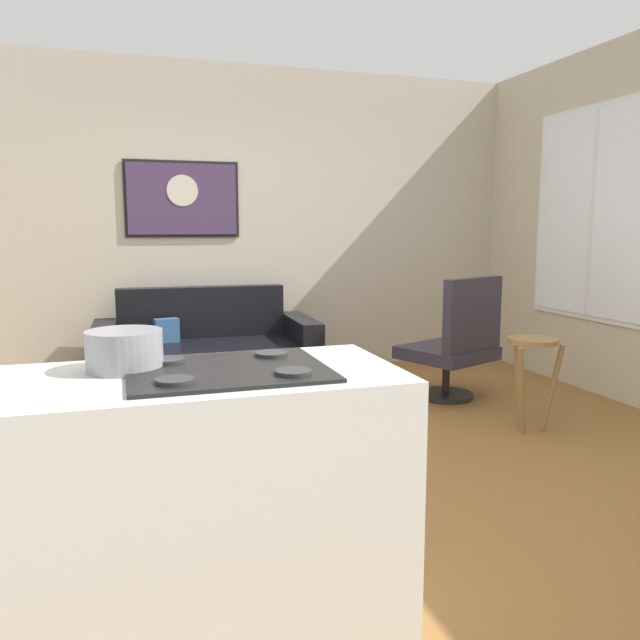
# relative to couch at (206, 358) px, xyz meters

# --- Properties ---
(ground) EXTENTS (6.40, 6.40, 0.04)m
(ground) POSITION_rel_couch_xyz_m (0.45, -1.83, -0.30)
(ground) COLOR brown
(back_wall) EXTENTS (6.40, 0.05, 2.80)m
(back_wall) POSITION_rel_couch_xyz_m (0.45, 0.59, 1.12)
(back_wall) COLOR #BFB39E
(back_wall) RESTS_ON ground
(couch) EXTENTS (1.81, 0.91, 0.85)m
(couch) POSITION_rel_couch_xyz_m (0.00, 0.00, 0.00)
(couch) COLOR black
(couch) RESTS_ON ground
(coffee_table) EXTENTS (0.99, 0.56, 0.43)m
(coffee_table) POSITION_rel_couch_xyz_m (0.08, -1.24, 0.12)
(coffee_table) COLOR silver
(coffee_table) RESTS_ON ground
(armchair) EXTENTS (0.81, 0.80, 0.98)m
(armchair) POSITION_rel_couch_xyz_m (1.84, -0.89, 0.17)
(armchair) COLOR black
(armchair) RESTS_ON ground
(bar_stool) EXTENTS (0.38, 0.37, 0.63)m
(bar_stool) POSITION_rel_couch_xyz_m (1.94, -1.71, 0.21)
(bar_stool) COLOR olive
(bar_stool) RESTS_ON ground
(kitchen_counter) EXTENTS (1.65, 0.61, 0.95)m
(kitchen_counter) POSITION_rel_couch_xyz_m (-0.65, -3.32, 0.18)
(kitchen_counter) COLOR silver
(kitchen_counter) RESTS_ON ground
(mixing_bowl) EXTENTS (0.23, 0.23, 0.12)m
(mixing_bowl) POSITION_rel_couch_xyz_m (-0.66, -3.20, 0.70)
(mixing_bowl) COLOR gray
(mixing_bowl) RESTS_ON kitchen_counter
(wall_painting) EXTENTS (1.00, 0.03, 0.67)m
(wall_painting) POSITION_rel_couch_xyz_m (-0.10, 0.55, 1.33)
(wall_painting) COLOR black
(window) EXTENTS (0.03, 1.41, 1.75)m
(window) POSITION_rel_couch_xyz_m (3.04, -0.93, 1.19)
(window) COLOR silver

